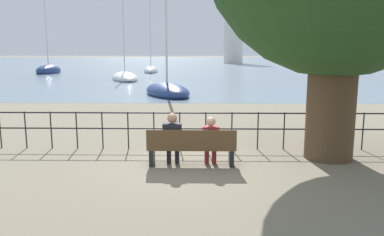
{
  "coord_description": "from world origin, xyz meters",
  "views": [
    {
      "loc": [
        0.18,
        -8.65,
        2.63
      ],
      "look_at": [
        0.0,
        0.5,
        1.06
      ],
      "focal_mm": 35.0,
      "sensor_mm": 36.0,
      "label": 1
    }
  ],
  "objects_px": {
    "sailboat_2": "(151,70)",
    "harbor_lighthouse": "(234,17)",
    "sailboat_1": "(49,71)",
    "sailboat_4": "(344,73)",
    "sailboat_3": "(167,90)",
    "sailboat_0": "(125,77)",
    "park_bench": "(192,148)",
    "seated_person_right": "(211,139)",
    "seated_person_left": "(172,137)"
  },
  "relations": [
    {
      "from": "sailboat_2",
      "to": "sailboat_3",
      "type": "bearing_deg",
      "value": -85.83
    },
    {
      "from": "seated_person_left",
      "to": "seated_person_right",
      "type": "distance_m",
      "value": 0.91
    },
    {
      "from": "park_bench",
      "to": "sailboat_2",
      "type": "height_order",
      "value": "sailboat_2"
    },
    {
      "from": "sailboat_0",
      "to": "sailboat_2",
      "type": "xyz_separation_m",
      "value": [
        0.7,
        15.51,
        0.08
      ]
    },
    {
      "from": "seated_person_right",
      "to": "harbor_lighthouse",
      "type": "distance_m",
      "value": 98.93
    },
    {
      "from": "seated_person_right",
      "to": "sailboat_3",
      "type": "distance_m",
      "value": 15.48
    },
    {
      "from": "sailboat_3",
      "to": "harbor_lighthouse",
      "type": "bearing_deg",
      "value": 59.8
    },
    {
      "from": "seated_person_right",
      "to": "sailboat_4",
      "type": "relative_size",
      "value": 0.15
    },
    {
      "from": "seated_person_left",
      "to": "sailboat_3",
      "type": "distance_m",
      "value": 15.37
    },
    {
      "from": "sailboat_3",
      "to": "sailboat_4",
      "type": "xyz_separation_m",
      "value": [
        20.4,
        23.99,
        -0.08
      ]
    },
    {
      "from": "seated_person_left",
      "to": "harbor_lighthouse",
      "type": "relative_size",
      "value": 0.05
    },
    {
      "from": "harbor_lighthouse",
      "to": "sailboat_2",
      "type": "bearing_deg",
      "value": -107.39
    },
    {
      "from": "sailboat_4",
      "to": "sailboat_0",
      "type": "bearing_deg",
      "value": -159.19
    },
    {
      "from": "seated_person_left",
      "to": "sailboat_0",
      "type": "bearing_deg",
      "value": 103.31
    },
    {
      "from": "seated_person_left",
      "to": "sailboat_2",
      "type": "distance_m",
      "value": 45.77
    },
    {
      "from": "sailboat_1",
      "to": "sailboat_2",
      "type": "distance_m",
      "value": 13.89
    },
    {
      "from": "seated_person_left",
      "to": "seated_person_right",
      "type": "xyz_separation_m",
      "value": [
        0.91,
        0.01,
        -0.05
      ]
    },
    {
      "from": "sailboat_0",
      "to": "harbor_lighthouse",
      "type": "distance_m",
      "value": 71.17
    },
    {
      "from": "sailboat_4",
      "to": "harbor_lighthouse",
      "type": "relative_size",
      "value": 0.28
    },
    {
      "from": "sailboat_4",
      "to": "sailboat_2",
      "type": "bearing_deg",
      "value": 167.37
    },
    {
      "from": "sailboat_1",
      "to": "sailboat_4",
      "type": "bearing_deg",
      "value": -1.63
    },
    {
      "from": "seated_person_right",
      "to": "harbor_lighthouse",
      "type": "height_order",
      "value": "harbor_lighthouse"
    },
    {
      "from": "sailboat_0",
      "to": "sailboat_4",
      "type": "bearing_deg",
      "value": 3.61
    },
    {
      "from": "seated_person_left",
      "to": "sailboat_3",
      "type": "relative_size",
      "value": 0.11
    },
    {
      "from": "sailboat_3",
      "to": "sailboat_2",
      "type": "bearing_deg",
      "value": 77.03
    },
    {
      "from": "seated_person_left",
      "to": "sailboat_1",
      "type": "height_order",
      "value": "sailboat_1"
    },
    {
      "from": "sailboat_1",
      "to": "sailboat_4",
      "type": "relative_size",
      "value": 1.46
    },
    {
      "from": "sailboat_1",
      "to": "harbor_lighthouse",
      "type": "height_order",
      "value": "harbor_lighthouse"
    },
    {
      "from": "sailboat_0",
      "to": "sailboat_3",
      "type": "relative_size",
      "value": 0.78
    },
    {
      "from": "sailboat_2",
      "to": "sailboat_0",
      "type": "bearing_deg",
      "value": -97.68
    },
    {
      "from": "sailboat_1",
      "to": "harbor_lighthouse",
      "type": "distance_m",
      "value": 64.47
    },
    {
      "from": "park_bench",
      "to": "sailboat_1",
      "type": "distance_m",
      "value": 46.71
    },
    {
      "from": "sailboat_3",
      "to": "park_bench",
      "type": "bearing_deg",
      "value": -105.16
    },
    {
      "from": "seated_person_left",
      "to": "sailboat_4",
      "type": "relative_size",
      "value": 0.17
    },
    {
      "from": "harbor_lighthouse",
      "to": "sailboat_3",
      "type": "bearing_deg",
      "value": -97.95
    },
    {
      "from": "park_bench",
      "to": "seated_person_left",
      "type": "xyz_separation_m",
      "value": [
        -0.46,
        0.08,
        0.25
      ]
    },
    {
      "from": "sailboat_2",
      "to": "harbor_lighthouse",
      "type": "xyz_separation_m",
      "value": [
        16.43,
        52.45,
        12.28
      ]
    },
    {
      "from": "sailboat_2",
      "to": "harbor_lighthouse",
      "type": "bearing_deg",
      "value": 67.51
    },
    {
      "from": "sailboat_1",
      "to": "seated_person_left",
      "type": "bearing_deg",
      "value": -62.35
    },
    {
      "from": "park_bench",
      "to": "sailboat_1",
      "type": "xyz_separation_m",
      "value": [
        -20.3,
        42.07,
        -0.06
      ]
    },
    {
      "from": "sailboat_0",
      "to": "sailboat_4",
      "type": "xyz_separation_m",
      "value": [
        26.0,
        9.47,
        -0.03
      ]
    },
    {
      "from": "sailboat_1",
      "to": "sailboat_3",
      "type": "bearing_deg",
      "value": -53.08
    },
    {
      "from": "seated_person_right",
      "to": "sailboat_2",
      "type": "height_order",
      "value": "sailboat_2"
    },
    {
      "from": "sailboat_1",
      "to": "sailboat_3",
      "type": "xyz_separation_m",
      "value": [
        18.39,
        -26.69,
        -0.08
      ]
    },
    {
      "from": "sailboat_4",
      "to": "sailboat_1",
      "type": "bearing_deg",
      "value": 176.81
    },
    {
      "from": "seated_person_right",
      "to": "sailboat_1",
      "type": "bearing_deg",
      "value": 116.3
    },
    {
      "from": "seated_person_left",
      "to": "harbor_lighthouse",
      "type": "distance_m",
      "value": 99.01
    },
    {
      "from": "sailboat_0",
      "to": "sailboat_1",
      "type": "distance_m",
      "value": 17.66
    },
    {
      "from": "park_bench",
      "to": "sailboat_2",
      "type": "xyz_separation_m",
      "value": [
        -6.81,
        45.41,
        -0.1
      ]
    },
    {
      "from": "sailboat_1",
      "to": "harbor_lighthouse",
      "type": "xyz_separation_m",
      "value": [
        29.91,
        55.79,
        12.23
      ]
    }
  ]
}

